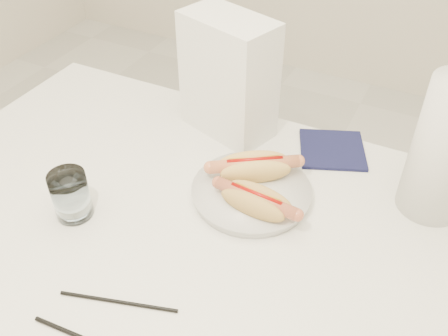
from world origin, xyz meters
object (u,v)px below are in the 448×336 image
at_px(water_glass, 71,195).
at_px(napkin_box, 229,77).
at_px(table, 188,244).
at_px(hotdog_left, 254,167).
at_px(plate, 251,193).
at_px(paper_towel_roll, 447,150).
at_px(hotdog_right, 256,201).

xyz_separation_m(water_glass, napkin_box, (0.14, 0.38, 0.09)).
distance_m(table, napkin_box, 0.37).
relative_size(hotdog_left, water_glass, 1.70).
height_order(plate, hotdog_left, hotdog_left).
bearing_deg(hotdog_left, table, -146.27).
height_order(plate, paper_towel_roll, paper_towel_roll).
relative_size(hotdog_right, water_glass, 1.74).
relative_size(hotdog_right, paper_towel_roll, 0.61).
distance_m(water_glass, paper_towel_roll, 0.68).
relative_size(hotdog_left, paper_towel_roll, 0.60).
xyz_separation_m(table, water_glass, (-0.20, -0.07, 0.11)).
bearing_deg(hotdog_left, napkin_box, 98.02).
bearing_deg(water_glass, table, 20.39).
bearing_deg(hotdog_left, plate, -106.19).
bearing_deg(paper_towel_roll, plate, -157.46).
relative_size(plate, hotdog_left, 1.39).
relative_size(plate, water_glass, 2.36).
xyz_separation_m(hotdog_right, water_glass, (-0.31, -0.15, 0.01)).
height_order(table, napkin_box, napkin_box).
bearing_deg(water_glass, paper_towel_roll, 28.54).
xyz_separation_m(hotdog_left, hotdog_right, (0.04, -0.09, -0.00)).
xyz_separation_m(table, hotdog_left, (0.07, 0.16, 0.10)).
bearing_deg(paper_towel_roll, table, -147.75).
distance_m(hotdog_left, water_glass, 0.36).
height_order(hotdog_left, hotdog_right, hotdog_left).
bearing_deg(hotdog_right, hotdog_left, 120.78).
bearing_deg(hotdog_left, hotdog_right, -97.42).
height_order(napkin_box, paper_towel_roll, paper_towel_roll).
bearing_deg(table, hotdog_right, 33.58).
bearing_deg(plate, table, -124.00).
distance_m(napkin_box, paper_towel_roll, 0.46).
distance_m(plate, hotdog_left, 0.05).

